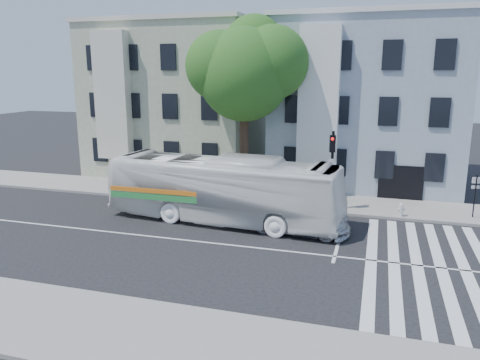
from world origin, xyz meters
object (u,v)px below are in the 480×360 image
at_px(bus, 223,189).
at_px(sedan, 297,218).
at_px(traffic_signal, 332,161).
at_px(fire_hydrant, 401,210).

bearing_deg(bus, sedan, -93.23).
distance_m(bus, sedan, 4.18).
bearing_deg(sedan, traffic_signal, -11.78).
bearing_deg(sedan, bus, 86.84).
height_order(traffic_signal, fire_hydrant, traffic_signal).
bearing_deg(bus, fire_hydrant, -65.61).
xyz_separation_m(sedan, fire_hydrant, (4.92, 3.70, -0.23)).
distance_m(sedan, traffic_signal, 4.56).
relative_size(bus, fire_hydrant, 17.37).
relative_size(sedan, traffic_signal, 1.12).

